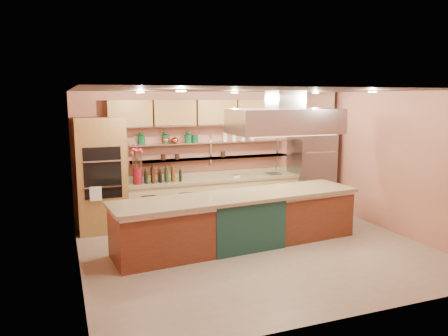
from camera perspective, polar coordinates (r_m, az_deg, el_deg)
name	(u,v)px	position (r m, az deg, el deg)	size (l,w,h in m)	color
floor	(260,252)	(7.85, 4.67, -10.87)	(6.00, 5.00, 0.02)	gray
ceiling	(262,90)	(7.37, 4.96, 10.10)	(6.00, 5.00, 0.02)	black
wall_back	(213,155)	(9.77, -1.51, 1.70)	(6.00, 0.04, 2.80)	#B46F55
wall_front	(352,208)	(5.39, 16.37, -4.98)	(6.00, 0.04, 2.80)	#B46F55
wall_left	(76,186)	(6.77, -18.78, -2.21)	(0.04, 5.00, 2.80)	#B46F55
wall_right	(400,164)	(9.17, 21.99, 0.52)	(0.04, 5.00, 2.80)	#B46F55
oven_stack	(101,175)	(8.99, -15.72, -0.93)	(0.95, 0.64, 2.30)	olive
refrigerator	(311,167)	(10.51, 11.34, 0.13)	(0.95, 0.72, 2.10)	gray
back_counter	(215,199)	(9.65, -1.18, -4.05)	(3.84, 0.64, 0.93)	tan
wall_shelf_lower	(212,158)	(9.64, -1.53, 1.29)	(3.60, 0.26, 0.03)	silver
wall_shelf_upper	(212,142)	(9.60, -1.54, 3.36)	(3.60, 0.26, 0.03)	silver
upper_cabinets	(215,113)	(9.52, -1.18, 7.24)	(4.60, 0.36, 0.55)	olive
range_hood	(285,121)	(8.10, 7.94, 6.08)	(2.00, 1.00, 0.45)	silver
ceiling_downlights	(257,92)	(7.55, 4.29, 9.86)	(4.00, 2.80, 0.02)	#FFE5A5
island	(239,220)	(8.01, 1.95, -6.80)	(4.53, 0.98, 0.95)	brown
flower_vase	(138,176)	(9.06, -11.22, -1.02)	(0.19, 0.19, 0.34)	maroon
oil_bottle_cluster	(163,176)	(9.16, -7.96, -1.03)	(0.83, 0.24, 0.27)	black
kitchen_scale	(236,175)	(9.66, 1.57, -0.95)	(0.15, 0.11, 0.09)	silver
bar_faucet	(276,169)	(10.17, 6.76, -0.10)	(0.03, 0.03, 0.22)	white
copper_kettle	(175,140)	(9.35, -6.44, 3.63)	(0.16, 0.16, 0.13)	#D04C30
green_canister	(195,139)	(9.47, -3.81, 3.84)	(0.13, 0.13, 0.16)	#0D4021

